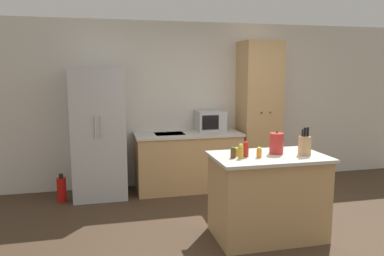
{
  "coord_description": "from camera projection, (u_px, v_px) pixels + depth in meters",
  "views": [
    {
      "loc": [
        -1.8,
        -3.58,
        1.83
      ],
      "look_at": [
        -0.6,
        1.4,
        1.05
      ],
      "focal_mm": 35.0,
      "sensor_mm": 36.0,
      "label": 1
    }
  ],
  "objects": [
    {
      "name": "pantry_cabinet",
      "position": [
        259.0,
        113.0,
        6.06
      ],
      "size": [
        0.61,
        0.56,
        2.3
      ],
      "color": "tan",
      "rests_on": "ground_plane"
    },
    {
      "name": "spice_bottle_tall_dark",
      "position": [
        233.0,
        153.0,
        3.93
      ],
      "size": [
        0.06,
        0.06,
        0.11
      ],
      "color": "#563319",
      "rests_on": "kitchen_island"
    },
    {
      "name": "spice_bottle_amber_oil",
      "position": [
        259.0,
        153.0,
        3.95
      ],
      "size": [
        0.05,
        0.05,
        0.11
      ],
      "color": "orange",
      "rests_on": "kitchen_island"
    },
    {
      "name": "microwave",
      "position": [
        210.0,
        121.0,
        5.95
      ],
      "size": [
        0.44,
        0.38,
        0.32
      ],
      "color": "#B2B5B7",
      "rests_on": "back_counter"
    },
    {
      "name": "spice_bottle_green_herb",
      "position": [
        236.0,
        152.0,
        4.02
      ],
      "size": [
        0.06,
        0.06,
        0.09
      ],
      "color": "gold",
      "rests_on": "kitchen_island"
    },
    {
      "name": "knife_block",
      "position": [
        305.0,
        145.0,
        4.04
      ],
      "size": [
        0.11,
        0.08,
        0.31
      ],
      "color": "tan",
      "rests_on": "kitchen_island"
    },
    {
      "name": "kettle",
      "position": [
        276.0,
        143.0,
        4.12
      ],
      "size": [
        0.15,
        0.15,
        0.25
      ],
      "color": "#B72D28",
      "rests_on": "kitchen_island"
    },
    {
      "name": "back_counter",
      "position": [
        188.0,
        161.0,
        5.82
      ],
      "size": [
        1.63,
        0.72,
        0.89
      ],
      "color": "tan",
      "rests_on": "ground_plane"
    },
    {
      "name": "spice_bottle_short_red",
      "position": [
        241.0,
        152.0,
        3.9
      ],
      "size": [
        0.05,
        0.05,
        0.15
      ],
      "color": "gold",
      "rests_on": "kitchen_island"
    },
    {
      "name": "fire_extinguisher",
      "position": [
        62.0,
        189.0,
        5.27
      ],
      "size": [
        0.13,
        0.13,
        0.4
      ],
      "color": "red",
      "rests_on": "ground_plane"
    },
    {
      "name": "ground_plane",
      "position": [
        275.0,
        238.0,
        4.13
      ],
      "size": [
        14.0,
        14.0,
        0.0
      ],
      "primitive_type": "plane",
      "color": "#423021"
    },
    {
      "name": "refrigerator",
      "position": [
        99.0,
        133.0,
        5.43
      ],
      "size": [
        0.75,
        0.73,
        1.87
      ],
      "color": "#B7BABC",
      "rests_on": "ground_plane"
    },
    {
      "name": "kitchen_island",
      "position": [
        267.0,
        196.0,
        4.13
      ],
      "size": [
        1.23,
        0.77,
        0.92
      ],
      "color": "tan",
      "rests_on": "ground_plane"
    },
    {
      "name": "wall_back",
      "position": [
        214.0,
        104.0,
        6.17
      ],
      "size": [
        7.2,
        0.06,
        2.6
      ],
      "color": "beige",
      "rests_on": "ground_plane"
    },
    {
      "name": "spice_bottle_pale_salt",
      "position": [
        246.0,
        150.0,
        3.99
      ],
      "size": [
        0.06,
        0.06,
        0.16
      ],
      "color": "#B2281E",
      "rests_on": "kitchen_island"
    }
  ]
}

